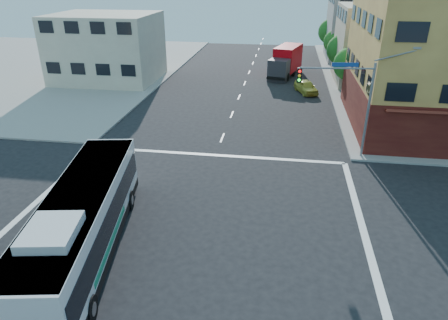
# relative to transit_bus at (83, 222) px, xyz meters

# --- Properties ---
(ground) EXTENTS (120.00, 120.00, 0.00)m
(ground) POSITION_rel_transit_bus_xyz_m (4.18, 2.90, -1.87)
(ground) COLOR black
(ground) RESTS_ON ground
(sidewalk_nw) EXTENTS (50.00, 50.00, 0.15)m
(sidewalk_nw) POSITION_rel_transit_bus_xyz_m (-30.82, 37.90, -1.80)
(sidewalk_nw) COLOR gray
(sidewalk_nw) RESTS_ON ground
(building_east_near) EXTENTS (12.06, 10.06, 9.00)m
(building_east_near) POSITION_rel_transit_bus_xyz_m (21.16, 36.88, 2.63)
(building_east_near) COLOR tan
(building_east_near) RESTS_ON ground
(building_east_far) EXTENTS (12.06, 10.06, 10.00)m
(building_east_far) POSITION_rel_transit_bus_xyz_m (21.16, 50.87, 3.13)
(building_east_far) COLOR gray
(building_east_far) RESTS_ON ground
(building_west) EXTENTS (12.06, 10.06, 8.00)m
(building_west) POSITION_rel_transit_bus_xyz_m (-12.84, 32.88, 2.13)
(building_west) COLOR beige
(building_west) RESTS_ON ground
(signal_mast_ne) EXTENTS (7.91, 1.13, 8.07)m
(signal_mast_ne) POSITION_rel_transit_bus_xyz_m (13.26, 13.51, 3.11)
(signal_mast_ne) COLOR gray
(signal_mast_ne) RESTS_ON ground
(street_tree_a) EXTENTS (3.60, 3.60, 5.53)m
(street_tree_a) POSITION_rel_transit_bus_xyz_m (16.08, 30.82, 1.72)
(street_tree_a) COLOR #3A2115
(street_tree_a) RESTS_ON ground
(street_tree_b) EXTENTS (3.80, 3.80, 5.79)m
(street_tree_b) POSITION_rel_transit_bus_xyz_m (16.08, 38.82, 1.88)
(street_tree_b) COLOR #3A2115
(street_tree_b) RESTS_ON ground
(street_tree_c) EXTENTS (3.40, 3.40, 5.29)m
(street_tree_c) POSITION_rel_transit_bus_xyz_m (16.08, 46.82, 1.59)
(street_tree_c) COLOR #3A2115
(street_tree_c) RESTS_ON ground
(street_tree_d) EXTENTS (4.00, 4.00, 6.03)m
(street_tree_d) POSITION_rel_transit_bus_xyz_m (16.08, 54.82, 2.01)
(street_tree_d) COLOR #3A2115
(street_tree_d) RESTS_ON ground
(transit_bus) EXTENTS (4.98, 13.22, 3.83)m
(transit_bus) POSITION_rel_transit_bus_xyz_m (0.00, 0.00, 0.00)
(transit_bus) COLOR black
(transit_bus) RESTS_ON ground
(box_truck) EXTENTS (4.44, 8.57, 3.71)m
(box_truck) POSITION_rel_transit_bus_xyz_m (9.02, 38.59, -0.07)
(box_truck) COLOR #2B2A30
(box_truck) RESTS_ON ground
(parked_car) EXTENTS (2.98, 4.51, 1.43)m
(parked_car) POSITION_rel_transit_bus_xyz_m (11.49, 30.67, -1.16)
(parked_car) COLOR gold
(parked_car) RESTS_ON ground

